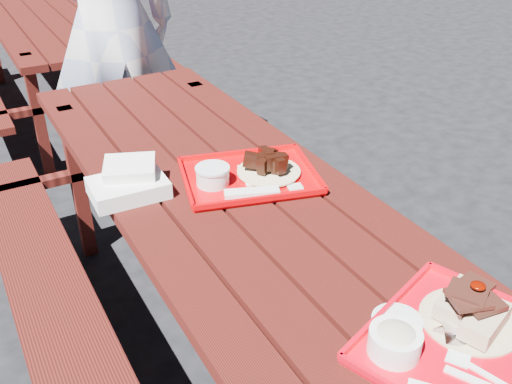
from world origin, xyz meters
TOP-DOWN VIEW (x-y plane):
  - ground at (0.00, 0.00)m, footprint 60.00×60.00m
  - picnic_table_near at (-0.00, 0.00)m, footprint 1.41×2.40m
  - picnic_table_far at (-0.00, 2.80)m, footprint 1.41×2.40m
  - near_tray at (0.10, -0.81)m, footprint 0.50×0.44m
  - far_tray at (0.07, 0.03)m, footprint 0.50×0.43m
  - white_cloth at (-0.29, 0.14)m, footprint 0.23×0.21m
  - person at (0.07, 1.45)m, footprint 0.72×0.50m

SIDE VIEW (x-z plane):
  - ground at x=0.00m, z-range 0.00..0.00m
  - picnic_table_near at x=0.00m, z-range 0.19..0.94m
  - picnic_table_far at x=0.00m, z-range 0.19..0.94m
  - far_tray at x=0.07m, z-range 0.74..0.81m
  - near_tray at x=0.10m, z-range 0.72..0.85m
  - white_cloth at x=-0.29m, z-range 0.74..0.84m
  - person at x=0.07m, z-range 0.00..1.89m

